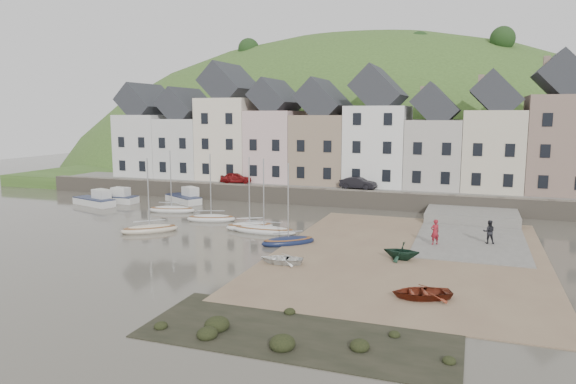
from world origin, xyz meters
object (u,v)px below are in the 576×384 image
at_px(person_dark, 489,232).
at_px(car_left, 236,178).
at_px(rowboat_white, 281,259).
at_px(person_red, 435,232).
at_px(rowboat_green, 401,251).
at_px(car_right, 358,183).
at_px(rowboat_red, 421,292).
at_px(sailboat_0, 172,209).

height_order(person_dark, car_left, car_left).
xyz_separation_m(rowboat_white, person_red, (9.01, 8.23, 0.71)).
relative_size(rowboat_green, car_right, 0.60).
relative_size(rowboat_white, person_red, 1.49).
height_order(rowboat_white, rowboat_red, rowboat_red).
bearing_deg(rowboat_red, car_right, 177.90).
distance_m(person_red, car_left, 28.92).
bearing_deg(sailboat_0, rowboat_green, -22.89).
bearing_deg(rowboat_green, person_dark, 141.86).
distance_m(rowboat_green, rowboat_red, 7.40).
relative_size(rowboat_white, rowboat_green, 1.20).
relative_size(rowboat_green, rowboat_red, 0.75).
bearing_deg(car_right, rowboat_green, -151.30).
relative_size(person_red, car_right, 0.48).
relative_size(rowboat_white, car_left, 0.76).
bearing_deg(rowboat_green, rowboat_red, 18.05).
bearing_deg(sailboat_0, rowboat_white, -39.16).
distance_m(sailboat_0, car_right, 19.88).
xyz_separation_m(rowboat_green, car_right, (-7.46, 21.17, 1.57)).
bearing_deg(rowboat_white, person_red, 125.93).
xyz_separation_m(rowboat_green, person_red, (1.79, 4.76, 0.38)).
height_order(rowboat_green, car_left, car_left).
xyz_separation_m(sailboat_0, person_red, (25.63, -5.30, 0.80)).
bearing_deg(sailboat_0, person_red, -11.68).
bearing_deg(car_right, rowboat_red, -152.27).
xyz_separation_m(rowboat_red, car_right, (-9.44, 28.30, 1.87)).
relative_size(sailboat_0, rowboat_red, 2.03).
xyz_separation_m(sailboat_0, person_dark, (29.38, -3.60, 0.73)).
relative_size(sailboat_0, car_left, 1.72).
distance_m(rowboat_white, car_left, 28.78).
bearing_deg(car_left, car_right, -107.67).
height_order(rowboat_green, person_red, person_red).
bearing_deg(rowboat_white, rowboat_green, 109.18).
xyz_separation_m(sailboat_0, rowboat_red, (25.81, -17.19, 0.12)).
bearing_deg(person_red, rowboat_green, 33.25).
bearing_deg(person_red, person_dark, 168.17).
bearing_deg(person_dark, car_left, -33.07).
relative_size(rowboat_green, person_red, 1.25).
bearing_deg(person_dark, rowboat_green, 44.35).
xyz_separation_m(sailboat_0, car_right, (16.37, 11.11, 1.99)).
relative_size(person_red, person_dark, 1.08).
bearing_deg(person_red, rowboat_red, 54.78).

